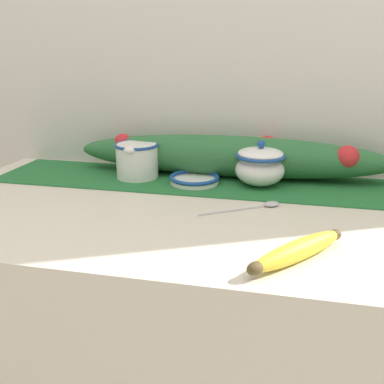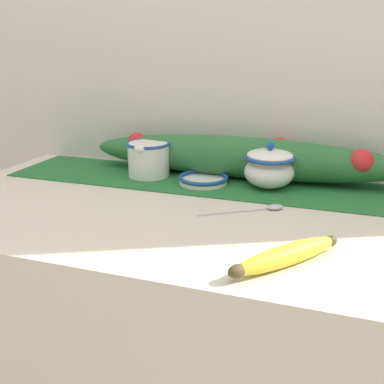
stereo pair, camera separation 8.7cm
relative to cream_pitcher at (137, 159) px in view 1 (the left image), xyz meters
name	(u,v)px [view 1 (the left image)]	position (x,y,z in m)	size (l,w,h in m)	color
countertop	(211,382)	(0.24, -0.19, -0.52)	(1.32, 0.63, 0.93)	beige
back_wall	(236,70)	(0.24, 0.15, 0.22)	(2.12, 0.04, 2.40)	silver
table_runner	(226,183)	(0.24, 0.00, -0.05)	(1.21, 0.24, 0.00)	#236B33
cream_pitcher	(137,159)	(0.00, 0.00, 0.00)	(0.12, 0.13, 0.09)	white
sugar_bowl	(260,165)	(0.32, 0.00, 0.00)	(0.12, 0.12, 0.11)	white
small_dish	(194,179)	(0.16, -0.02, -0.04)	(0.13, 0.13, 0.02)	white
banana	(298,250)	(0.41, -0.39, -0.03)	(0.17, 0.19, 0.03)	yellow
spoon	(265,205)	(0.34, -0.15, -0.05)	(0.17, 0.12, 0.01)	#B7B7BC
poinsettia_garland	(231,156)	(0.24, 0.06, 0.01)	(0.84, 0.12, 0.11)	#2D6B38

